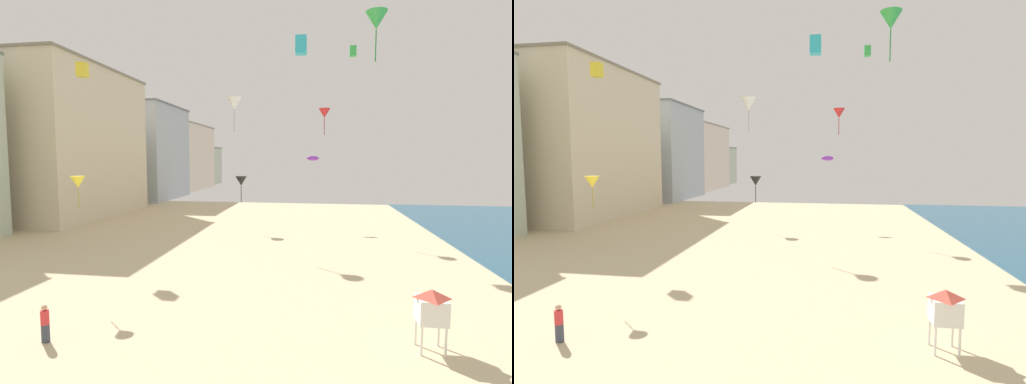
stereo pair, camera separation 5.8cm
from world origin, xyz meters
The scene contains 15 objects.
boardwalk_hotel_mid centered at (-28.05, 40.99, 9.80)m, with size 17.63×21.78×19.58m.
boardwalk_hotel_far centered at (-28.05, 64.05, 8.92)m, with size 17.70×17.20×17.82m.
boardwalk_hotel_distant centered at (-28.05, 86.77, 8.06)m, with size 15.13×21.77×16.11m.
boardwalk_hotel_furthest centered at (-28.05, 105.62, 5.56)m, with size 12.10×12.40×11.11m.
kite_flyer centered at (-3.88, 8.19, 0.92)m, with size 0.34×0.34×1.64m.
lifeguard_stand centered at (12.00, 9.98, 1.84)m, with size 1.10×1.10×2.55m.
kite_green_delta centered at (12.03, 27.26, 18.91)m, with size 1.75×1.75×3.99m.
kite_black_delta centered at (-0.54, 34.09, 5.36)m, with size 1.24×1.24×2.82m.
kite_purple_parafoil centered at (7.00, 37.73, 7.78)m, with size 1.35×0.38×0.53m.
kite_yellow_box centered at (-12.28, 24.45, 15.23)m, with size 0.76×0.76×1.19m.
kite_cyan_box centered at (5.85, 30.25, 18.09)m, with size 1.02×1.02×1.60m.
kite_yellow_delta centered at (-5.93, 13.86, 6.45)m, with size 0.80×0.80×1.81m.
kite_red_delta centered at (8.13, 33.79, 12.32)m, with size 1.18×1.18×2.67m.
kite_white_delta centered at (0.05, 27.96, 12.64)m, with size 1.35×1.35×3.07m.
kite_green_box centered at (10.45, 29.81, 17.25)m, with size 0.56×0.56×0.88m.
Camera 2 is at (7.38, -5.70, 7.78)m, focal length 26.65 mm.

